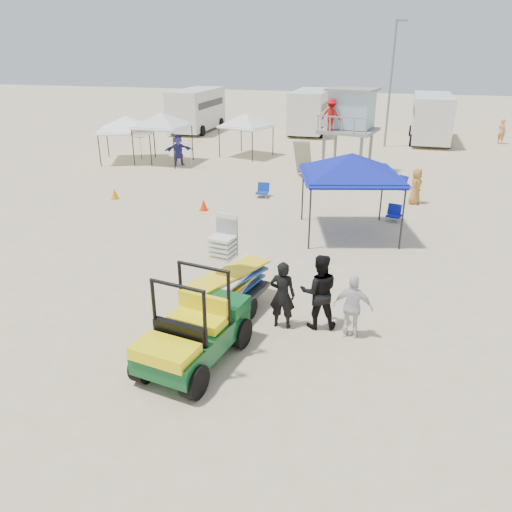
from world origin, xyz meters
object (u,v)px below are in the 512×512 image
(surf_trailer, at_px, (227,279))
(man_left, at_px, (282,295))
(canopy_blue, at_px, (352,157))
(utility_cart, at_px, (191,324))
(lifeguard_tower, at_px, (349,113))

(surf_trailer, height_order, man_left, surf_trailer)
(canopy_blue, bearing_deg, man_left, -96.66)
(utility_cart, bearing_deg, canopy_blue, 75.62)
(canopy_blue, bearing_deg, utility_cart, -104.38)
(surf_trailer, bearing_deg, utility_cart, -90.15)
(surf_trailer, relative_size, lifeguard_tower, 0.64)
(surf_trailer, bearing_deg, canopy_blue, 71.07)
(utility_cart, relative_size, man_left, 1.69)
(lifeguard_tower, bearing_deg, surf_trailer, -94.34)
(utility_cart, height_order, man_left, utility_cart)
(man_left, height_order, canopy_blue, canopy_blue)
(surf_trailer, distance_m, man_left, 1.55)
(surf_trailer, height_order, lifeguard_tower, lifeguard_tower)
(utility_cart, bearing_deg, lifeguard_tower, 86.18)
(utility_cart, height_order, surf_trailer, surf_trailer)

